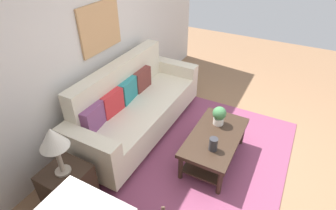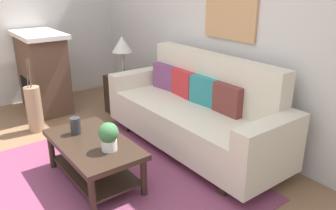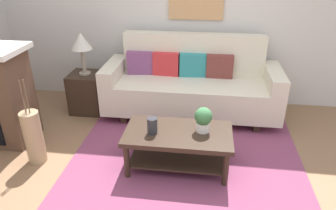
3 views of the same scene
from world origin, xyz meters
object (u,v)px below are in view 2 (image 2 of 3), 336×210
throw_pillow_teal (204,91)px  tabletop_vase (75,126)px  throw_pillow_plum (166,77)px  throw_pillow_crimson (184,83)px  potted_plant_tabletop (109,136)px  floor_vase (34,109)px  fireplace (43,72)px  couch (195,113)px  table_lamp (122,46)px  throw_pillow_maroon (228,99)px  framed_painting (230,11)px  side_table (124,94)px  coffee_table (94,152)px

throw_pillow_teal → tabletop_vase: 1.46m
throw_pillow_plum → throw_pillow_crimson: (0.37, 0.00, 0.00)m
potted_plant_tabletop → floor_vase: size_ratio=0.44×
throw_pillow_plum → fireplace: size_ratio=0.31×
couch → table_lamp: (-1.47, -0.09, 0.56)m
throw_pillow_teal → tabletop_vase: throw_pillow_teal is taller
throw_pillow_maroon → framed_painting: bearing=137.2°
tabletop_vase → side_table: bearing=133.8°
throw_pillow_maroon → table_lamp: 1.87m
throw_pillow_teal → floor_vase: throw_pillow_teal is taller
throw_pillow_crimson → coffee_table: size_ratio=0.33×
throw_pillow_teal → side_table: bearing=-171.6°
throw_pillow_plum → throw_pillow_crimson: bearing=0.0°
side_table → framed_painting: (1.47, 0.56, 1.26)m
floor_vase → framed_painting: (1.60, 1.81, 1.24)m
throw_pillow_crimson → framed_painting: 1.00m
side_table → throw_pillow_teal: bearing=8.4°
side_table → throw_pillow_crimson: bearing=11.2°
fireplace → throw_pillow_teal: bearing=25.4°
throw_pillow_crimson → table_lamp: size_ratio=0.63×
throw_pillow_maroon → table_lamp: table_lamp is taller
tabletop_vase → potted_plant_tabletop: (0.50, 0.11, 0.06)m
throw_pillow_plum → fireplace: 1.92m
coffee_table → couch: bearing=87.5°
throw_pillow_maroon → fireplace: size_ratio=0.31×
throw_pillow_crimson → throw_pillow_maroon: size_ratio=1.00×
throw_pillow_crimson → tabletop_vase: bearing=-87.8°
potted_plant_tabletop → throw_pillow_plum: bearing=125.1°
throw_pillow_crimson → fireplace: fireplace is taller
tabletop_vase → table_lamp: bearing=133.8°
side_table → tabletop_vase: bearing=-46.2°
throw_pillow_teal → tabletop_vase: (-0.31, -1.42, -0.17)m
table_lamp → throw_pillow_maroon: bearing=6.8°
couch → throw_pillow_maroon: couch is taller
side_table → fireplace: bearing=-133.6°
couch → throw_pillow_plum: couch is taller
throw_pillow_plum → potted_plant_tabletop: (0.93, -1.32, -0.11)m
tabletop_vase → fireplace: 2.02m
table_lamp → throw_pillow_crimson: bearing=11.2°
throw_pillow_maroon → throw_pillow_plum: bearing=180.0°
throw_pillow_crimson → throw_pillow_maroon: 0.74m
throw_pillow_maroon → table_lamp: size_ratio=0.63×
throw_pillow_teal → floor_vase: bearing=-137.4°
throw_pillow_plum → coffee_table: 1.57m
coffee_table → side_table: size_ratio=1.96×
couch → framed_painting: framed_painting is taller
throw_pillow_maroon → framed_painting: framed_painting is taller
throw_pillow_plum → coffee_table: bearing=-63.5°
throw_pillow_plum → table_lamp: 0.83m
throw_pillow_crimson → tabletop_vase: throw_pillow_crimson is taller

